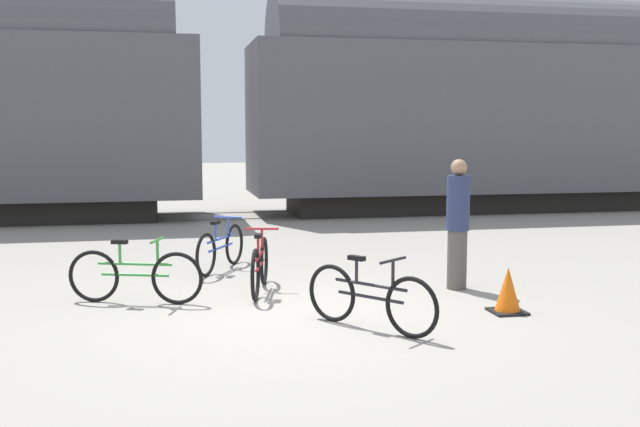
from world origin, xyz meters
name	(u,v)px	position (x,y,z in m)	size (l,w,h in m)	color
ground_plane	(297,314)	(0.00, 0.00, 0.00)	(80.00, 80.00, 0.00)	gray
freight_train	(225,96)	(0.00, 10.19, 3.00)	(27.44, 2.85, 5.65)	black
rail_near	(229,219)	(0.00, 9.47, 0.01)	(39.44, 0.07, 0.01)	#4C4238
rail_far	(224,213)	(0.00, 10.91, 0.01)	(39.44, 0.07, 0.01)	#4C4238
bicycle_black	(370,298)	(0.66, -0.85, 0.35)	(1.11, 1.39, 0.82)	black
bicycle_blue	(221,248)	(-0.68, 2.95, 0.35)	(0.86, 1.55, 0.82)	black
bicycle_maroon	(260,266)	(-0.29, 1.26, 0.36)	(0.52, 1.66, 0.84)	black
bicycle_green	(135,276)	(-1.90, 0.95, 0.35)	(1.67, 0.62, 0.82)	black
person_in_navy	(458,223)	(2.38, 0.94, 0.90)	(0.31, 0.31, 1.78)	#514C47
traffic_cone	(508,292)	(2.46, -0.46, 0.25)	(0.40, 0.40, 0.55)	black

